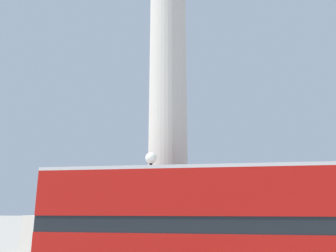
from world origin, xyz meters
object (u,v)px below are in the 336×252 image
object	(u,v)px
bus_a	(186,222)
street_lamp	(150,196)
equestrian_statue	(50,227)
monument_column	(168,99)

from	to	relation	value
bus_a	street_lamp	bearing A→B (deg)	133.91
bus_a	street_lamp	xyz separation A→B (m)	(-1.78, 1.74, 0.99)
equestrian_statue	street_lamp	distance (m)	11.76
monument_column	bus_a	distance (m)	8.48
equestrian_statue	street_lamp	xyz separation A→B (m)	(8.94, -7.45, 1.73)
equestrian_statue	street_lamp	bearing A→B (deg)	-18.42
street_lamp	monument_column	bearing A→B (deg)	88.21
equestrian_statue	monument_column	bearing A→B (deg)	-2.77
monument_column	equestrian_statue	world-z (taller)	monument_column
monument_column	equestrian_statue	size ratio (longest dim) A/B	4.09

